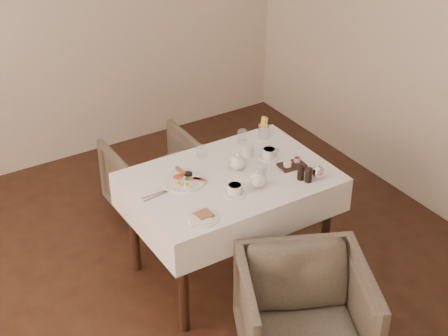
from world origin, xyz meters
The scene contains 20 objects.
table centered at (0.54, 0.44, 0.64)m, with size 1.28×0.88×0.75m.
armchair_near centered at (0.45, -0.48, 0.33)m, with size 0.71×0.73×0.66m, color #4A4236.
armchair_far centered at (0.44, 1.35, 0.30)m, with size 0.64×0.65×0.59m, color #4A4236.
breakfast_plate centered at (0.26, 0.55, 0.76)m, with size 0.28×0.28×0.04m.
side_plate centered at (0.15, 0.13, 0.76)m, with size 0.20×0.19×0.02m.
teapot_centre centered at (0.62, 0.49, 0.82)m, with size 0.15×0.12×0.12m, color white, non-canonical shape.
teapot_front centered at (0.61, 0.25, 0.81)m, with size 0.15×0.12×0.12m, color white, non-canonical shape.
creamer centered at (0.78, 0.59, 0.80)m, with size 0.07×0.07×0.08m, color white.
teacup_near centered at (0.45, 0.25, 0.79)m, with size 0.14×0.14×0.07m.
teacup_far centered at (0.88, 0.50, 0.79)m, with size 0.14×0.14×0.07m.
glass_left centered at (0.50, 0.74, 0.80)m, with size 0.06×0.06×0.09m, color silver.
glass_mid centered at (0.74, 0.38, 0.80)m, with size 0.07×0.07×0.09m, color silver.
glass_right centered at (0.84, 0.77, 0.80)m, with size 0.07×0.07×0.09m, color silver.
condiment_board centered at (0.94, 0.33, 0.77)m, with size 0.18×0.13×0.04m.
pepper_mill_left centered at (0.89, 0.18, 0.81)m, with size 0.05×0.05×0.11m, color black, non-canonical shape.
pepper_mill_right centered at (0.92, 0.13, 0.81)m, with size 0.05×0.05×0.11m, color black, non-canonical shape.
silver_pot centered at (0.99, 0.13, 0.81)m, with size 0.10×0.08×0.11m, color white, non-canonical shape.
fries_cup centered at (1.01, 0.75, 0.83)m, with size 0.08×0.08×0.16m.
cutlery_fork centered at (0.04, 0.51, 0.76)m, with size 0.01×0.18×0.00m, color silver.
cutlery_knife centered at (0.04, 0.48, 0.76)m, with size 0.02×0.20×0.00m, color silver.
Camera 1 is at (-1.44, -2.67, 3.05)m, focal length 55.00 mm.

